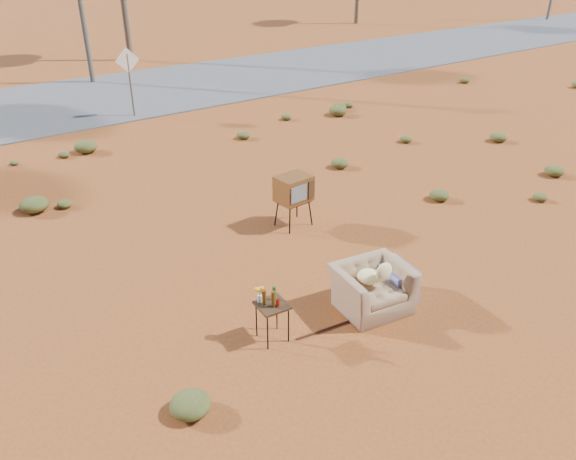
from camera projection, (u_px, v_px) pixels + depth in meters
ground at (338, 307)px, 8.98m from camera, size 140.00×140.00×0.00m
highway at (61, 103)px, 19.71m from camera, size 140.00×7.00×0.04m
armchair at (377, 281)px, 8.82m from camera, size 1.42×0.89×0.97m
tv_unit at (294, 189)px, 11.14m from camera, size 0.70×0.58×1.07m
side_table at (269, 303)px, 7.99m from camera, size 0.47×0.47×0.88m
rusty_bar at (333, 326)px, 8.50m from camera, size 1.27×0.20×0.03m
road_sign at (129, 70)px, 17.65m from camera, size 0.78×0.06×2.19m
scrub_patch at (170, 214)px, 11.64m from camera, size 17.49×8.07×0.33m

